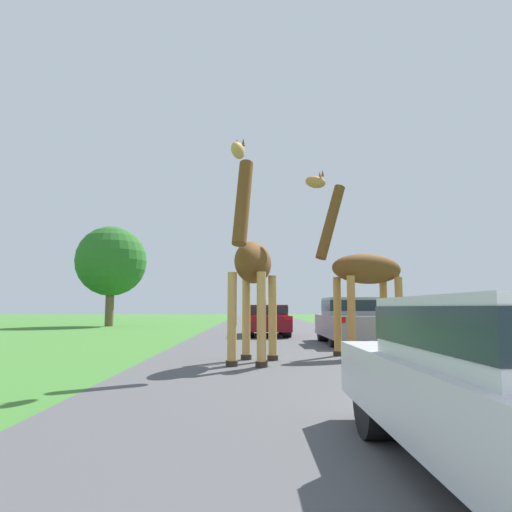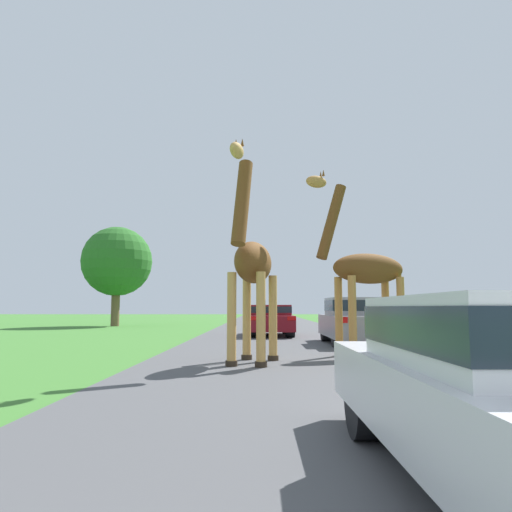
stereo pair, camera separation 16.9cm
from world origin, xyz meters
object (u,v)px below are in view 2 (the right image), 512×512
giraffe_companion (365,273)px  tree_centre_back (117,262)px  giraffe_near_road (252,266)px  car_queue_left (271,319)px  car_queue_right (353,320)px

giraffe_companion → tree_centre_back: bearing=10.7°
giraffe_near_road → car_queue_left: (0.62, 9.79, -1.42)m
car_queue_right → tree_centre_back: bearing=131.2°
giraffe_near_road → car_queue_right: (3.26, 5.30, -1.32)m
car_queue_left → tree_centre_back: bearing=135.3°
car_queue_right → car_queue_left: (-2.64, 4.49, -0.10)m
car_queue_left → giraffe_companion: bearing=-75.0°
tree_centre_back → giraffe_near_road: bearing=-64.8°
giraffe_companion → car_queue_right: bearing=-29.8°
giraffe_near_road → giraffe_companion: size_ratio=1.00×
giraffe_near_road → car_queue_left: giraffe_near_road is taller
car_queue_right → car_queue_left: size_ratio=1.03×
tree_centre_back → car_queue_left: bearing=-44.7°
car_queue_left → giraffe_near_road: bearing=-93.6°
giraffe_companion → car_queue_right: giraffe_companion is taller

